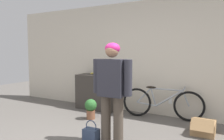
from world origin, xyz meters
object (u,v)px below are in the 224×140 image
Objects in this scene: cardboard_box at (203,127)px; potted_plant at (91,108)px; person at (112,86)px; bicycle at (162,103)px; handbag at (91,134)px; banana at (95,74)px.

potted_plant is (-2.21, -0.26, 0.13)m from cardboard_box.
bicycle is at bearing 77.29° from person.
cardboard_box is 2.22m from potted_plant.
person is at bearing 14.63° from handbag.
banana reaches higher than potted_plant.
banana is at bearing 168.60° from bicycle.
person reaches higher than handbag.
banana is 2.24m from handbag.
banana is at bearing 118.39° from potted_plant.
banana reaches higher than handbag.
handbag is at bearing -167.69° from person.
person is 1.49m from potted_plant.
person is at bearing -136.54° from cardboard_box.
cardboard_box is (2.65, -0.57, -0.77)m from banana.
potted_plant is (0.45, -0.83, -0.64)m from banana.
person is 3.66× the size of potted_plant.
bicycle is 1.85m from handbag.
handbag is 1.18m from potted_plant.
potted_plant is at bearing -61.61° from banana.
cardboard_box is 1.13× the size of potted_plant.
handbag is at bearing -141.44° from cardboard_box.
cardboard_box is at bearing 41.14° from person.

